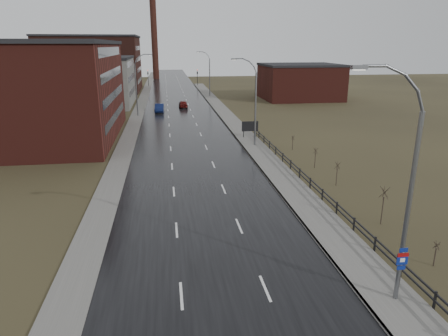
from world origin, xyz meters
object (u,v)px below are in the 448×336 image
object	(u,v)px
streetlight_main	(404,193)
billboard	(250,127)
car_far	(183,104)
car_near	(159,108)

from	to	relation	value
streetlight_main	billboard	world-z (taller)	streetlight_main
streetlight_main	car_far	world-z (taller)	streetlight_main
streetlight_main	car_near	distance (m)	65.41
billboard	car_far	bearing A→B (deg)	104.79
streetlight_main	car_near	size ratio (longest dim) A/B	2.45
billboard	car_near	distance (m)	28.57
streetlight_main	car_far	xyz separation A→B (m)	(-7.49, 69.35, -5.30)
billboard	car_near	size ratio (longest dim) A/B	0.50
car_near	billboard	bearing A→B (deg)	-60.67
billboard	streetlight_main	bearing A→B (deg)	-90.93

